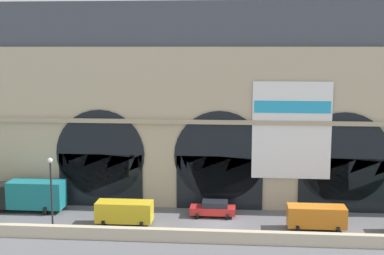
{
  "coord_description": "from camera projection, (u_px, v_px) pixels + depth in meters",
  "views": [
    {
      "loc": [
        1.75,
        -47.46,
        16.34
      ],
      "look_at": [
        -2.79,
        5.0,
        8.38
      ],
      "focal_mm": 49.66,
      "sensor_mm": 36.0,
      "label": 1
    }
  ],
  "objects": [
    {
      "name": "ground_plane",
      "position": [
        217.0,
        225.0,
        49.35
      ],
      "size": [
        200.0,
        200.0,
        0.0
      ],
      "primitive_type": "plane",
      "color": "slate"
    },
    {
      "name": "quay_parapet_wall",
      "position": [
        215.0,
        236.0,
        44.76
      ],
      "size": [
        90.0,
        0.7,
        1.09
      ],
      "primitive_type": "cube",
      "color": "beige",
      "rests_on": "ground"
    },
    {
      "name": "station_building",
      "position": [
        221.0,
        108.0,
        55.14
      ],
      "size": [
        51.47,
        5.23,
        20.93
      ],
      "color": "#BCAD8C",
      "rests_on": "ground"
    },
    {
      "name": "box_truck_west",
      "position": [
        28.0,
        195.0,
        53.26
      ],
      "size": [
        7.5,
        2.91,
        3.12
      ],
      "color": "black",
      "rests_on": "ground"
    },
    {
      "name": "van_midwest",
      "position": [
        124.0,
        212.0,
        49.23
      ],
      "size": [
        5.2,
        2.48,
        2.2
      ],
      "color": "gold",
      "rests_on": "ground"
    },
    {
      "name": "car_center",
      "position": [
        213.0,
        209.0,
        51.68
      ],
      "size": [
        4.4,
        2.22,
        1.55
      ],
      "color": "red",
      "rests_on": "ground"
    },
    {
      "name": "van_mideast",
      "position": [
        316.0,
        216.0,
        47.87
      ],
      "size": [
        5.2,
        2.48,
        2.2
      ],
      "color": "orange",
      "rests_on": "ground"
    },
    {
      "name": "street_lamp_quayside",
      "position": [
        51.0,
        186.0,
        46.2
      ],
      "size": [
        0.44,
        0.44,
        6.9
      ],
      "color": "black",
      "rests_on": "ground"
    }
  ]
}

